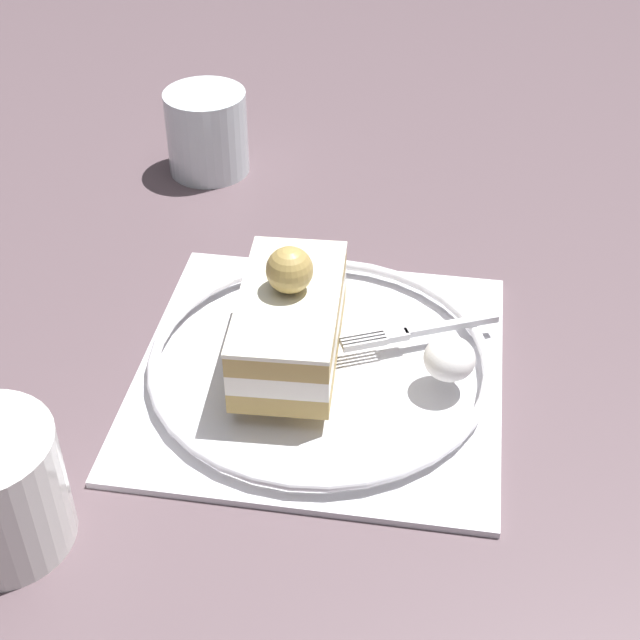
{
  "coord_description": "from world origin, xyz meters",
  "views": [
    {
      "loc": [
        -0.06,
        0.44,
        0.42
      ],
      "look_at": [
        0.01,
        -0.03,
        0.05
      ],
      "focal_mm": 53.08,
      "sensor_mm": 36.0,
      "label": 1
    }
  ],
  "objects_px": {
    "cake_slice": "(290,320)",
    "drink_glass_near": "(207,136)",
    "whipped_cream_dollop": "(449,359)",
    "fork": "(416,331)",
    "dessert_plate": "(320,365)"
  },
  "relations": [
    {
      "from": "fork",
      "to": "drink_glass_near",
      "type": "height_order",
      "value": "drink_glass_near"
    },
    {
      "from": "fork",
      "to": "drink_glass_near",
      "type": "distance_m",
      "value": 0.3
    },
    {
      "from": "dessert_plate",
      "to": "whipped_cream_dollop",
      "type": "height_order",
      "value": "whipped_cream_dollop"
    },
    {
      "from": "cake_slice",
      "to": "drink_glass_near",
      "type": "xyz_separation_m",
      "value": [
        0.12,
        -0.26,
        -0.01
      ]
    },
    {
      "from": "dessert_plate",
      "to": "fork",
      "type": "xyz_separation_m",
      "value": [
        -0.06,
        -0.03,
        0.01
      ]
    },
    {
      "from": "dessert_plate",
      "to": "whipped_cream_dollop",
      "type": "relative_size",
      "value": 7.3
    },
    {
      "from": "dessert_plate",
      "to": "cake_slice",
      "type": "relative_size",
      "value": 1.9
    },
    {
      "from": "dessert_plate",
      "to": "drink_glass_near",
      "type": "xyz_separation_m",
      "value": [
        0.14,
        -0.26,
        0.03
      ]
    },
    {
      "from": "fork",
      "to": "cake_slice",
      "type": "bearing_deg",
      "value": 19.6
    },
    {
      "from": "whipped_cream_dollop",
      "to": "drink_glass_near",
      "type": "distance_m",
      "value": 0.35
    },
    {
      "from": "whipped_cream_dollop",
      "to": "fork",
      "type": "distance_m",
      "value": 0.05
    },
    {
      "from": "cake_slice",
      "to": "drink_glass_near",
      "type": "bearing_deg",
      "value": -65.58
    },
    {
      "from": "cake_slice",
      "to": "fork",
      "type": "height_order",
      "value": "cake_slice"
    },
    {
      "from": "cake_slice",
      "to": "drink_glass_near",
      "type": "relative_size",
      "value": 1.74
    },
    {
      "from": "cake_slice",
      "to": "drink_glass_near",
      "type": "distance_m",
      "value": 0.28
    }
  ]
}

